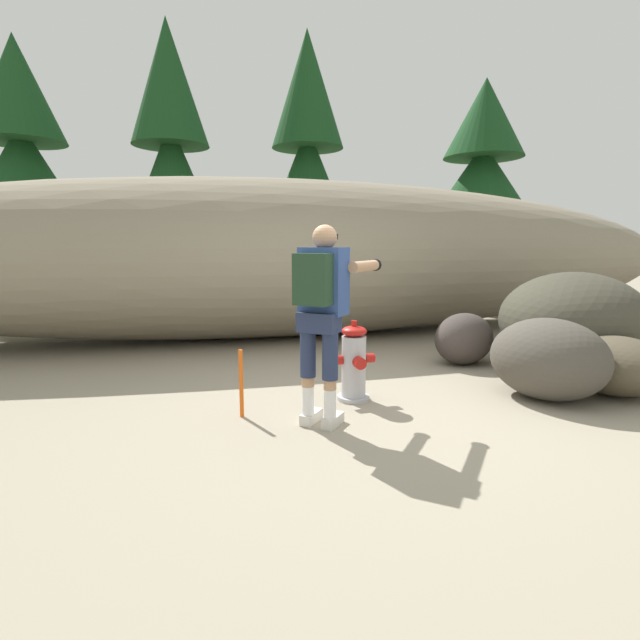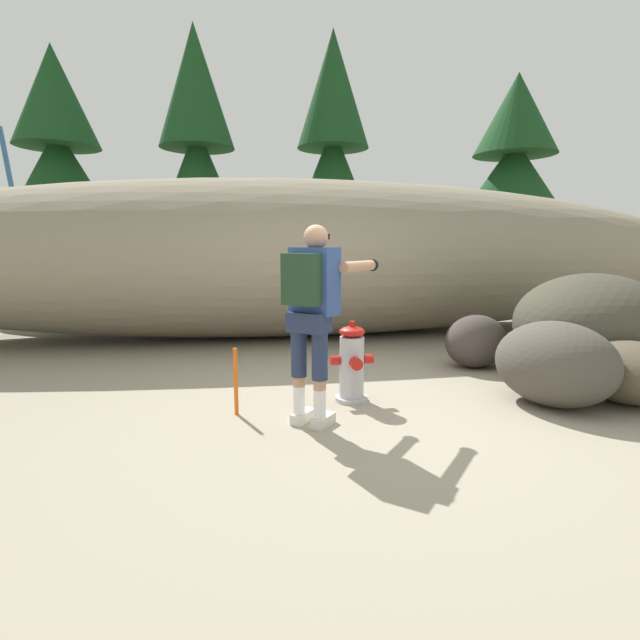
{
  "view_description": "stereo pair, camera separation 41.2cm",
  "coord_description": "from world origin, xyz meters",
  "px_view_note": "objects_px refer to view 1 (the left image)",
  "views": [
    {
      "loc": [
        -1.56,
        -3.96,
        1.49
      ],
      "look_at": [
        -0.29,
        0.65,
        0.75
      ],
      "focal_mm": 27.32,
      "sensor_mm": 36.0,
      "label": 1
    },
    {
      "loc": [
        -1.16,
        -4.05,
        1.49
      ],
      "look_at": [
        -0.29,
        0.65,
        0.75
      ],
      "focal_mm": 27.32,
      "sensor_mm": 36.0,
      "label": 2
    }
  ],
  "objects_px": {
    "boulder_large": "(572,320)",
    "boulder_outlier": "(615,365)",
    "survey_stake": "(241,383)",
    "boulder_mid": "(548,359)",
    "fire_hydrant": "(354,364)",
    "utility_worker": "(323,300)",
    "boulder_small": "(464,339)"
  },
  "relations": [
    {
      "from": "utility_worker",
      "to": "survey_stake",
      "type": "bearing_deg",
      "value": 102.97
    },
    {
      "from": "boulder_small",
      "to": "boulder_outlier",
      "type": "xyz_separation_m",
      "value": [
        0.79,
        -1.5,
        -0.03
      ]
    },
    {
      "from": "boulder_large",
      "to": "boulder_small",
      "type": "xyz_separation_m",
      "value": [
        -1.15,
        0.51,
        -0.26
      ]
    },
    {
      "from": "boulder_small",
      "to": "boulder_outlier",
      "type": "distance_m",
      "value": 1.7
    },
    {
      "from": "fire_hydrant",
      "to": "survey_stake",
      "type": "xyz_separation_m",
      "value": [
        -1.1,
        -0.19,
        -0.06
      ]
    },
    {
      "from": "utility_worker",
      "to": "fire_hydrant",
      "type": "bearing_deg",
      "value": -0.22
    },
    {
      "from": "fire_hydrant",
      "to": "boulder_mid",
      "type": "bearing_deg",
      "value": -14.36
    },
    {
      "from": "boulder_mid",
      "to": "survey_stake",
      "type": "relative_size",
      "value": 1.86
    },
    {
      "from": "boulder_mid",
      "to": "boulder_outlier",
      "type": "distance_m",
      "value": 0.79
    },
    {
      "from": "survey_stake",
      "to": "boulder_mid",
      "type": "bearing_deg",
      "value": -5.51
    },
    {
      "from": "fire_hydrant",
      "to": "boulder_outlier",
      "type": "distance_m",
      "value": 2.66
    },
    {
      "from": "boulder_outlier",
      "to": "boulder_large",
      "type": "bearing_deg",
      "value": 70.09
    },
    {
      "from": "fire_hydrant",
      "to": "utility_worker",
      "type": "height_order",
      "value": "utility_worker"
    },
    {
      "from": "utility_worker",
      "to": "boulder_large",
      "type": "bearing_deg",
      "value": -32.79
    },
    {
      "from": "boulder_small",
      "to": "utility_worker",
      "type": "bearing_deg",
      "value": -146.14
    },
    {
      "from": "boulder_large",
      "to": "boulder_mid",
      "type": "xyz_separation_m",
      "value": [
        -1.14,
        -0.95,
        -0.19
      ]
    },
    {
      "from": "fire_hydrant",
      "to": "boulder_mid",
      "type": "xyz_separation_m",
      "value": [
        1.83,
        -0.47,
        0.04
      ]
    },
    {
      "from": "survey_stake",
      "to": "boulder_outlier",
      "type": "bearing_deg",
      "value": -4.94
    },
    {
      "from": "survey_stake",
      "to": "boulder_small",
      "type": "bearing_deg",
      "value": 22.12
    },
    {
      "from": "fire_hydrant",
      "to": "boulder_small",
      "type": "relative_size",
      "value": 0.95
    },
    {
      "from": "fire_hydrant",
      "to": "boulder_large",
      "type": "bearing_deg",
      "value": 9.29
    },
    {
      "from": "utility_worker",
      "to": "boulder_small",
      "type": "xyz_separation_m",
      "value": [
        2.27,
        1.52,
        -0.72
      ]
    },
    {
      "from": "boulder_large",
      "to": "survey_stake",
      "type": "xyz_separation_m",
      "value": [
        -4.06,
        -0.67,
        -0.29
      ]
    },
    {
      "from": "boulder_small",
      "to": "survey_stake",
      "type": "height_order",
      "value": "boulder_small"
    },
    {
      "from": "boulder_large",
      "to": "boulder_outlier",
      "type": "distance_m",
      "value": 1.09
    },
    {
      "from": "utility_worker",
      "to": "boulder_mid",
      "type": "height_order",
      "value": "utility_worker"
    },
    {
      "from": "utility_worker",
      "to": "boulder_small",
      "type": "height_order",
      "value": "utility_worker"
    },
    {
      "from": "boulder_large",
      "to": "boulder_outlier",
      "type": "relative_size",
      "value": 1.86
    },
    {
      "from": "fire_hydrant",
      "to": "boulder_large",
      "type": "relative_size",
      "value": 0.42
    },
    {
      "from": "boulder_mid",
      "to": "utility_worker",
      "type": "bearing_deg",
      "value": -178.58
    },
    {
      "from": "utility_worker",
      "to": "boulder_mid",
      "type": "relative_size",
      "value": 1.48
    },
    {
      "from": "survey_stake",
      "to": "utility_worker",
      "type": "bearing_deg",
      "value": -27.79
    }
  ]
}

